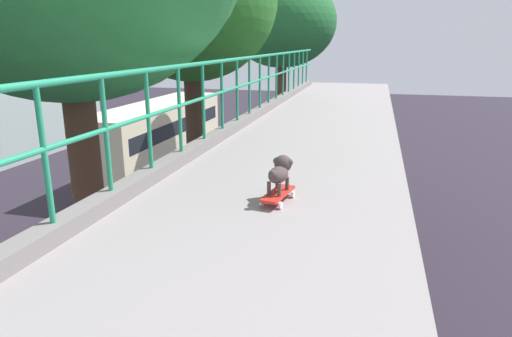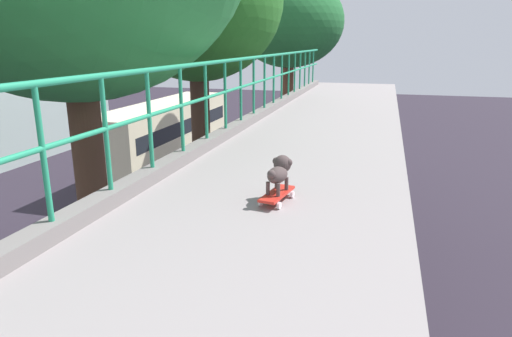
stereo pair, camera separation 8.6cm
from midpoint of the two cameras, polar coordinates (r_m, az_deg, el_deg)
city_bus at (r=23.34m, az=-11.17°, el=4.29°), size 2.67×10.88×3.52m
roadside_tree_far at (r=12.05m, az=-7.28°, el=20.10°), size 4.33×4.33×9.56m
roadside_tree_farthest at (r=20.76m, az=4.32°, el=17.75°), size 4.76×4.76×9.26m
toy_skateboard at (r=4.21m, az=3.24°, el=-3.30°), size 0.27×0.54×0.09m
small_dog at (r=4.20m, az=3.55°, el=-0.27°), size 0.22×0.41×0.33m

